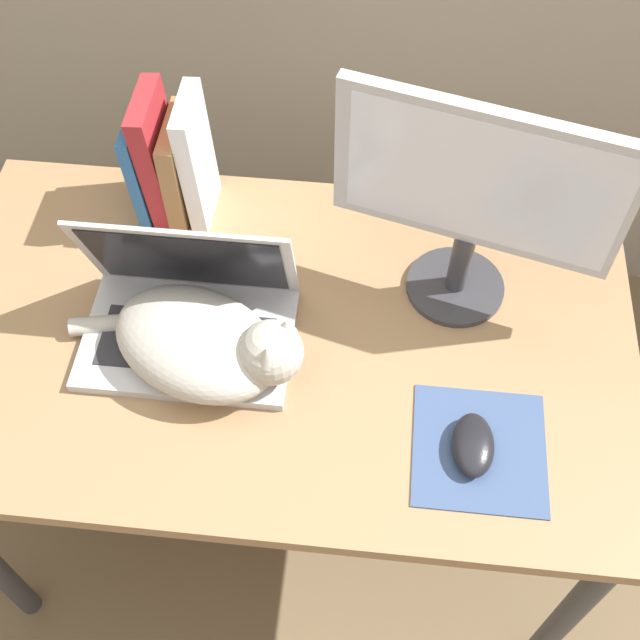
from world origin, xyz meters
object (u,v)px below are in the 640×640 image
object	(u,v)px
computer_mouse	(473,445)
cat	(207,344)
book_row	(171,162)
laptop	(188,315)
external_monitor	(475,197)

from	to	relation	value
computer_mouse	cat	bearing A→B (deg)	165.00
computer_mouse	book_row	world-z (taller)	book_row
laptop	external_monitor	xyz separation A→B (m)	(0.44, 0.14, 0.18)
laptop	external_monitor	bearing A→B (deg)	17.02
external_monitor	computer_mouse	xyz separation A→B (m)	(0.03, -0.31, -0.21)
external_monitor	computer_mouse	world-z (taller)	external_monitor
laptop	computer_mouse	bearing A→B (deg)	-20.50
cat	external_monitor	bearing A→B (deg)	26.28
cat	external_monitor	distance (m)	0.48
cat	book_row	size ratio (longest dim) A/B	1.59
cat	computer_mouse	bearing A→B (deg)	-15.00
book_row	cat	bearing A→B (deg)	-70.39
cat	book_row	xyz separation A→B (m)	(-0.12, 0.34, 0.06)
computer_mouse	laptop	bearing A→B (deg)	159.50
cat	book_row	distance (m)	0.36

